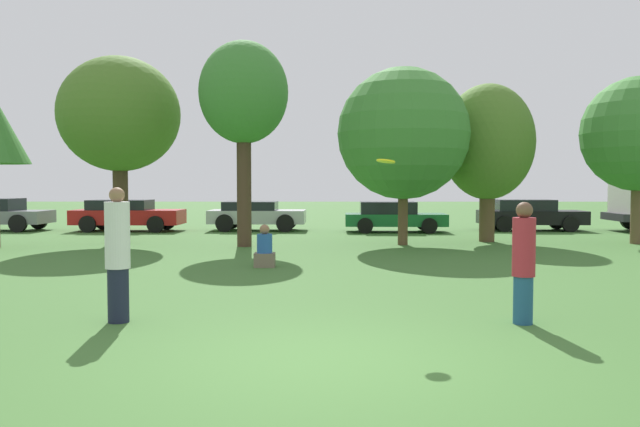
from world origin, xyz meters
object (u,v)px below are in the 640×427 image
Objects in this scene: person_catcher at (524,262)px; tree_3 at (403,134)px; tree_1 at (119,115)px; frisbee at (386,161)px; tree_4 at (488,143)px; parked_car_green at (393,216)px; parked_car_silver at (256,215)px; tree_2 at (244,95)px; parked_car_black at (529,214)px; parked_car_red at (127,214)px; tree_5 at (640,135)px; person_thrower at (118,254)px; bystander_sitting at (265,250)px.

tree_3 is at bearing -87.88° from person_catcher.
tree_3 is at bearing -4.37° from tree_1.
frisbee reaches higher than person_catcher.
tree_4 reaches higher than parked_car_green.
tree_1 reaches higher than person_catcher.
parked_car_silver is (-8.27, 4.94, -2.64)m from tree_4.
tree_1 is at bearing -51.32° from person_catcher.
tree_2 reaches higher than tree_1.
parked_car_black is (5.71, 0.80, 0.04)m from parked_car_green.
tree_3 is at bearing -27.19° from parked_car_red.
parked_car_silver is at bearing 156.23° from tree_5.
tree_1 is at bearing -152.26° from parked_car_green.
parked_car_red is (-5.13, 17.14, -0.29)m from person_thrower.
tree_5 is at bearing 26.65° from bystander_sitting.
tree_3 is at bearing -176.94° from tree_5.
person_thrower is 0.47× the size of parked_car_green.
frisbee is 13.36m from tree_4.
person_thrower is 0.31× the size of tree_1.
person_catcher is 0.32× the size of tree_4.
parked_car_red is 1.11× the size of parked_car_silver.
tree_3 is at bearing 54.09° from bystander_sitting.
bystander_sitting is (1.53, 5.98, -0.56)m from person_thrower.
tree_2 is 13.45m from parked_car_black.
tree_4 is 6.40m from parked_car_black.
parked_car_red is (-1.37, 5.07, -3.50)m from tree_1.
tree_3 is 9.06m from parked_car_black.
tree_3 is 1.27× the size of parked_car_red.
tree_1 is at bearing 108.08° from person_thrower.
tree_1 is 1.09× the size of tree_3.
person_thrower is 0.48× the size of parked_car_silver.
parked_car_green is at bearing 48.32° from tree_2.
parked_car_green is at bearing -89.24° from person_catcher.
tree_2 reaches higher than tree_4.
bystander_sitting is 0.18× the size of tree_3.
frisbee is 19.35m from parked_car_red.
frisbee is 0.07× the size of parked_car_green.
frisbee reaches higher than parked_car_black.
parked_car_green is at bearing 146.09° from tree_5.
parked_car_red is 16.55m from parked_car_black.
tree_1 is 16.51m from parked_car_black.
person_thrower is 5.70m from person_catcher.
tree_1 reaches higher than tree_5.
frisbee is at bearing -112.08° from parked_car_black.
tree_5 reaches higher than parked_car_black.
person_catcher is at bearing -102.05° from tree_4.
person_thrower is 0.43× the size of parked_car_red.
parked_car_black is at bearing 58.82° from tree_4.
tree_5 is (7.38, 11.85, 2.65)m from person_catcher.
tree_2 is at bearing 88.38° from person_thrower.
tree_2 is 1.43× the size of parked_car_red.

